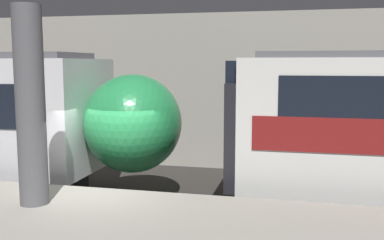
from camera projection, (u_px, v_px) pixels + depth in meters
name	position (u px, v px, depth m)	size (l,w,h in m)	color
ground_plane	(95.00, 232.00, 9.50)	(120.00, 120.00, 0.00)	#282623
station_rear_barrier	(175.00, 91.00, 15.41)	(50.00, 0.15, 5.22)	#9E998E
support_pillar_near	(31.00, 106.00, 8.07)	(0.52, 0.52, 3.61)	#56565B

